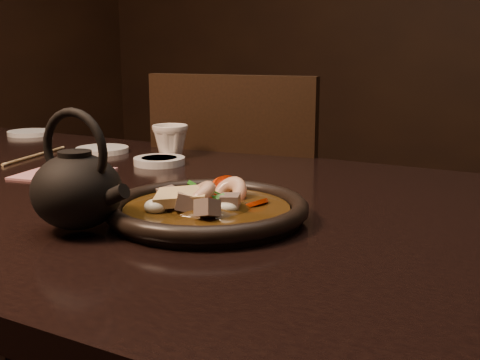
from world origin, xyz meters
The scene contains 11 objects.
table centered at (0.00, 0.00, 0.67)m, with size 1.60×0.90×0.75m.
chair centered at (0.02, 0.55, 0.51)m, with size 0.49×0.49×0.93m.
plate centered at (0.31, -0.09, 0.76)m, with size 0.29×0.29×0.03m.
stirfry centered at (0.31, -0.09, 0.77)m, with size 0.17×0.18×0.07m.
soy_dish centered at (-0.01, 0.21, 0.76)m, with size 0.11×0.11×0.02m, color silver.
saucer_left centered at (-0.59, 0.38, 0.76)m, with size 0.12×0.12×0.01m, color silver.
saucer_right centered at (-0.21, 0.27, 0.76)m, with size 0.12×0.12×0.01m, color silver.
tea_cup centered at (-0.03, 0.29, 0.79)m, with size 0.08×0.07×0.08m, color silver.
chopsticks centered at (-0.30, 0.15, 0.75)m, with size 0.06×0.23×0.01m.
napkin centered at (-0.11, 0.04, 0.75)m, with size 0.15×0.15×0.00m, color #B06C6F.
teapot centered at (0.19, -0.22, 0.81)m, with size 0.15×0.12×0.16m.
Camera 1 is at (0.76, -0.78, 0.99)m, focal length 45.00 mm.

